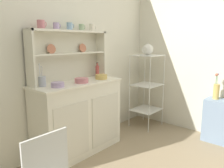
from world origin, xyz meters
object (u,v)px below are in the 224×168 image
Objects in this scene: flower_vase at (216,90)px; jam_bottle at (97,71)px; bakers_rack at (147,83)px; bowl_mixing_large at (58,85)px; utensil_jar at (42,81)px; hutch_shelf_unit at (68,51)px; side_shelf_blue at (223,122)px; hutch_cabinet at (79,117)px; porcelain_teapot at (148,50)px; cup_rose_0 at (41,24)px.

jam_bottle is at bearing 129.95° from flower_vase.
bakers_rack reaches higher than flower_vase.
bowl_mixing_large is 0.56× the size of utensil_jar.
hutch_shelf_unit is at bearing 34.97° from bowl_mixing_large.
utensil_jar reaches higher than side_shelf_blue.
side_shelf_blue is 0.45m from flower_vase.
jam_bottle is at bearing 0.53° from utensil_jar.
jam_bottle is at bearing 11.39° from hutch_cabinet.
bowl_mixing_large is 0.79m from jam_bottle.
hutch_cabinet is 0.82m from hutch_shelf_unit.
hutch_cabinet is 1.93× the size of side_shelf_blue.
hutch_cabinet is at bearing -168.61° from jam_bottle.
flower_vase reaches higher than bowl_mixing_large.
utensil_jar is at bearing 172.44° from porcelain_teapot.
porcelain_teapot is (1.31, -0.32, -0.01)m from hutch_shelf_unit.
side_shelf_blue is at bearing -89.91° from flower_vase.
hutch_cabinet is at bearing -18.07° from cup_rose_0.
bowl_mixing_large is at bearing 146.22° from side_shelf_blue.
side_shelf_blue is 2.44m from utensil_jar.
utensil_jar is at bearing 169.64° from hutch_cabinet.
side_shelf_blue is at bearing -35.63° from utensil_jar.
jam_bottle is at bearing -10.18° from hutch_shelf_unit.
jam_bottle is (0.77, 0.16, 0.06)m from bowl_mixing_large.
utensil_jar is at bearing 146.84° from flower_vase.
bakers_rack reaches higher than utensil_jar.
jam_bottle is at bearing 164.88° from porcelain_teapot.
jam_bottle reaches higher than bowl_mixing_large.
bowl_mixing_large is 2.13m from flower_vase.
hutch_shelf_unit is 1.46m from bakers_rack.
cup_rose_0 is 0.68× the size of bowl_mixing_large.
jam_bottle is at bearing -2.57° from cup_rose_0.
cup_rose_0 is 1.74m from porcelain_teapot.
hutch_shelf_unit is at bearing 166.49° from bakers_rack.
hutch_cabinet is 12.08× the size of cup_rose_0.
utensil_jar is (-0.43, 0.08, 0.50)m from hutch_cabinet.
utensil_jar is at bearing 144.37° from side_shelf_blue.
utensil_jar is (-0.05, -0.04, -0.60)m from cup_rose_0.
cup_rose_0 is 2.41m from flower_vase.
jam_bottle is at bearing 11.76° from bowl_mixing_large.
cup_rose_0 is (-0.37, 0.12, 1.10)m from hutch_cabinet.
flower_vase is at bearing -33.16° from utensil_jar.
hutch_shelf_unit is (0.00, 0.16, 0.80)m from hutch_cabinet.
hutch_cabinet is 0.66m from utensil_jar.
cup_rose_0 is 0.66m from bowl_mixing_large.
cup_rose_0 reaches higher than side_shelf_blue.
hutch_shelf_unit is 1.35m from porcelain_teapot.
jam_bottle reaches higher than side_shelf_blue.
flower_vase is (1.82, -1.09, -0.20)m from bowl_mixing_large.
jam_bottle reaches higher than hutch_cabinet.
cup_rose_0 is at bearing 170.74° from porcelain_teapot.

